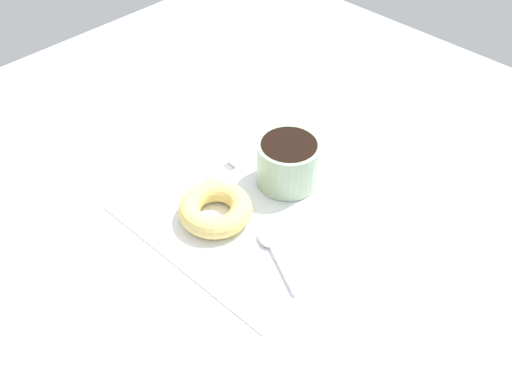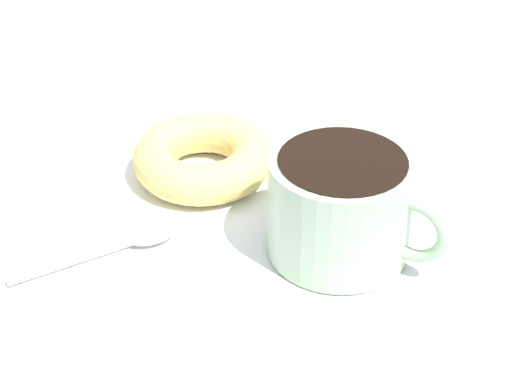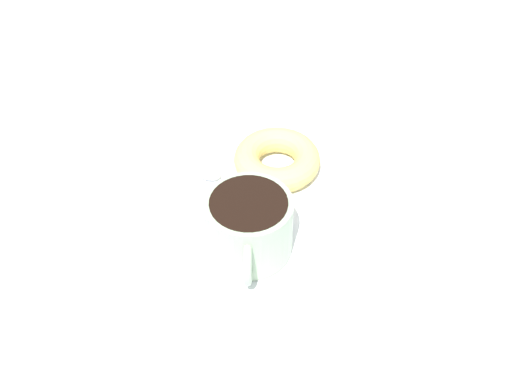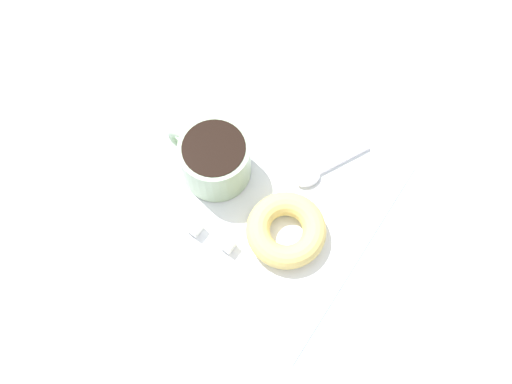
# 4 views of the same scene
# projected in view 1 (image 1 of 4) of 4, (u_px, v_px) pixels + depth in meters

# --- Properties ---
(ground_plane) EXTENTS (1.20, 1.20, 0.02)m
(ground_plane) POSITION_uv_depth(u_px,v_px,m) (254.00, 190.00, 0.89)
(ground_plane) COLOR #99A8B7
(napkin) EXTENTS (0.33, 0.33, 0.00)m
(napkin) POSITION_uv_depth(u_px,v_px,m) (256.00, 202.00, 0.85)
(napkin) COLOR white
(napkin) RESTS_ON ground_plane
(coffee_cup) EXTENTS (0.12, 0.10, 0.07)m
(coffee_cup) POSITION_uv_depth(u_px,v_px,m) (289.00, 161.00, 0.86)
(coffee_cup) COLOR #9EB793
(coffee_cup) RESTS_ON napkin
(donut) EXTENTS (0.11, 0.11, 0.03)m
(donut) POSITION_uv_depth(u_px,v_px,m) (215.00, 209.00, 0.82)
(donut) COLOR #E5C66B
(donut) RESTS_ON napkin
(spoon) EXTENTS (0.06, 0.11, 0.01)m
(spoon) POSITION_uv_depth(u_px,v_px,m) (271.00, 246.00, 0.78)
(spoon) COLOR silver
(spoon) RESTS_ON napkin
(sugar_cube) EXTENTS (0.02, 0.02, 0.02)m
(sugar_cube) POSITION_uv_depth(u_px,v_px,m) (215.00, 176.00, 0.88)
(sugar_cube) COLOR white
(sugar_cube) RESTS_ON napkin
(sugar_cube_extra) EXTENTS (0.02, 0.02, 0.02)m
(sugar_cube_extra) POSITION_uv_depth(u_px,v_px,m) (235.00, 158.00, 0.91)
(sugar_cube_extra) COLOR white
(sugar_cube_extra) RESTS_ON napkin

